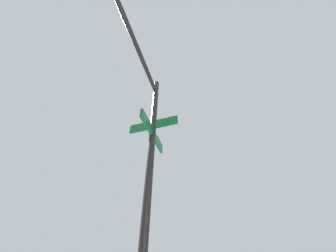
% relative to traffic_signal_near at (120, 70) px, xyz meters
% --- Properties ---
extents(traffic_signal_near, '(1.73, 3.38, 5.69)m').
position_rel_traffic_signal_near_xyz_m(traffic_signal_near, '(0.00, 0.00, 0.00)').
color(traffic_signal_near, black).
rests_on(traffic_signal_near, ground_plane).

